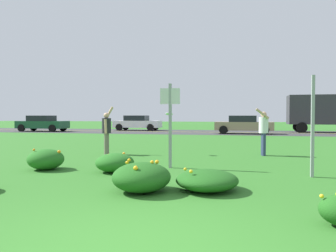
{
  "coord_description": "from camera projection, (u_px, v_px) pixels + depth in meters",
  "views": [
    {
      "loc": [
        1.2,
        -3.41,
        1.48
      ],
      "look_at": [
        -1.6,
        8.76,
        1.08
      ],
      "focal_mm": 36.02,
      "sensor_mm": 36.0,
      "label": 1
    }
  ],
  "objects": [
    {
      "name": "ground_plane",
      "position": [
        220.0,
        146.0,
        16.23
      ],
      "size": [
        120.0,
        120.0,
        0.0
      ],
      "primitive_type": "plane",
      "color": "#2D6B23"
    },
    {
      "name": "highway_strip",
      "position": [
        231.0,
        132.0,
        28.81
      ],
      "size": [
        120.0,
        8.37,
        0.01
      ],
      "primitive_type": "cube",
      "color": "#38383A",
      "rests_on": "ground"
    },
    {
      "name": "highway_center_stripe",
      "position": [
        231.0,
        132.0,
        28.81
      ],
      "size": [
        120.0,
        0.16,
        0.0
      ],
      "primitive_type": "cube",
      "color": "yellow",
      "rests_on": "ground"
    },
    {
      "name": "daylily_clump_front_right",
      "position": [
        115.0,
        163.0,
        8.75
      ],
      "size": [
        1.01,
        1.01,
        0.5
      ],
      "color": "#23661E",
      "rests_on": "ground"
    },
    {
      "name": "daylily_clump_mid_left",
      "position": [
        207.0,
        180.0,
        6.62
      ],
      "size": [
        1.23,
        1.31,
        0.45
      ],
      "color": "#1E5619",
      "rests_on": "ground"
    },
    {
      "name": "daylily_clump_front_center",
      "position": [
        142.0,
        177.0,
        6.5
      ],
      "size": [
        1.13,
        1.23,
        0.61
      ],
      "color": "#1E5619",
      "rests_on": "ground"
    },
    {
      "name": "daylily_clump_mid_right",
      "position": [
        46.0,
        159.0,
        9.15
      ],
      "size": [
        0.98,
        0.97,
        0.59
      ],
      "color": "#23661E",
      "rests_on": "ground"
    },
    {
      "name": "sign_post_near_path",
      "position": [
        170.0,
        117.0,
        9.42
      ],
      "size": [
        0.56,
        0.1,
        2.36
      ],
      "color": "#93969B",
      "rests_on": "ground"
    },
    {
      "name": "sign_post_by_roadside",
      "position": [
        313.0,
        126.0,
        8.02
      ],
      "size": [
        0.07,
        0.1,
        2.43
      ],
      "color": "#93969B",
      "rests_on": "ground"
    },
    {
      "name": "person_thrower_dark_shirt",
      "position": [
        107.0,
        129.0,
        12.74
      ],
      "size": [
        0.37,
        0.52,
        1.81
      ],
      "color": "#232328",
      "rests_on": "ground"
    },
    {
      "name": "person_catcher_white_shirt",
      "position": [
        263.0,
        129.0,
        12.31
      ],
      "size": [
        0.5,
        0.53,
        1.74
      ],
      "color": "silver",
      "rests_on": "ground"
    },
    {
      "name": "frisbee_white",
      "position": [
        169.0,
        114.0,
        12.74
      ],
      "size": [
        0.28,
        0.27,
        0.12
      ],
      "color": "white"
    },
    {
      "name": "car_dark_green_leftmost",
      "position": [
        42.0,
        123.0,
        30.73
      ],
      "size": [
        4.5,
        2.0,
        1.45
      ],
      "color": "#194C2D",
      "rests_on": "ground"
    },
    {
      "name": "car_white_center_left",
      "position": [
        137.0,
        123.0,
        32.64
      ],
      "size": [
        4.5,
        2.0,
        1.45
      ],
      "color": "silver",
      "rests_on": "ground"
    },
    {
      "name": "car_tan_center_right",
      "position": [
        244.0,
        125.0,
        26.72
      ],
      "size": [
        4.5,
        2.0,
        1.45
      ],
      "color": "#937F60",
      "rests_on": "ground"
    },
    {
      "name": "box_truck_black",
      "position": [
        327.0,
        111.0,
        28.79
      ],
      "size": [
        6.7,
        2.46,
        3.2
      ],
      "color": "black",
      "rests_on": "ground"
    }
  ]
}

